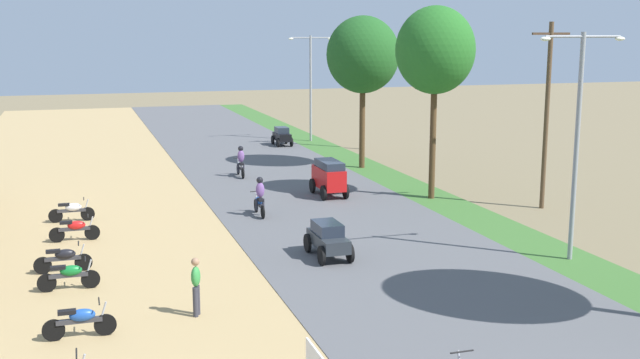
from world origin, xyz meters
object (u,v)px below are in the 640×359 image
object	(u,v)px
parked_motorbike_third	(69,274)
parked_motorbike_fourth	(64,257)
pedestrian_on_shoulder	(196,283)
utility_pole_far	(547,113)
streetlamp_mid	(311,80)
motorbike_ahead_third	(260,197)
parked_motorbike_sixth	(72,210)
car_van_red	(329,176)
median_tree_second	(435,51)
utility_pole_near	(363,80)
median_tree_third	(363,55)
car_hatchback_black	(282,135)
car_sedan_charcoal	(328,238)
streetlamp_near	(578,131)
motorbike_ahead_fourth	(241,162)
parked_motorbike_fifth	(75,228)
parked_motorbike_second	(80,319)

from	to	relation	value
parked_motorbike_third	parked_motorbike_fourth	bearing A→B (deg)	95.47
pedestrian_on_shoulder	utility_pole_far	world-z (taller)	utility_pole_far
streetlamp_mid	motorbike_ahead_third	size ratio (longest dim) A/B	4.06
parked_motorbike_sixth	car_van_red	distance (m)	11.54
parked_motorbike_sixth	pedestrian_on_shoulder	xyz separation A→B (m)	(3.20, -12.04, 0.41)
parked_motorbike_fourth	median_tree_second	distance (m)	18.46
utility_pole_far	car_van_red	distance (m)	10.10
pedestrian_on_shoulder	utility_pole_near	size ratio (longest dim) A/B	0.19
parked_motorbike_fourth	pedestrian_on_shoulder	distance (m)	6.17
streetlamp_mid	car_van_red	world-z (taller)	streetlamp_mid
median_tree_third	car_hatchback_black	xyz separation A→B (m)	(-2.13, 9.63, -5.60)
parked_motorbike_fourth	utility_pole_far	distance (m)	20.54
median_tree_second	car_sedan_charcoal	world-z (taller)	median_tree_second
median_tree_third	median_tree_second	bearing A→B (deg)	-88.82
median_tree_third	parked_motorbike_fourth	bearing A→B (deg)	-136.04
streetlamp_near	utility_pole_far	distance (m)	8.04
median_tree_third	motorbike_ahead_fourth	distance (m)	9.04
streetlamp_near	streetlamp_mid	size ratio (longest dim) A/B	1.03
parked_motorbike_sixth	pedestrian_on_shoulder	distance (m)	12.46
parked_motorbike_fourth	median_tree_second	xyz separation A→B (m)	(16.05, 6.67, 6.22)
parked_motorbike_third	parked_motorbike_sixth	bearing A→B (deg)	89.50
parked_motorbike_third	car_hatchback_black	distance (m)	30.05
parked_motorbike_sixth	car_hatchback_black	xyz separation A→B (m)	(13.49, 18.00, 0.19)
parked_motorbike_sixth	utility_pole_far	size ratio (longest dim) A/B	0.22
median_tree_second	motorbike_ahead_fourth	distance (m)	12.23
utility_pole_far	car_sedan_charcoal	bearing A→B (deg)	-158.29
parked_motorbike_fifth	utility_pole_far	size ratio (longest dim) A/B	0.22
parked_motorbike_sixth	utility_pole_far	xyz separation A→B (m)	(19.64, -3.37, 3.65)
parked_motorbike_third	median_tree_third	bearing A→B (deg)	47.57
pedestrian_on_shoulder	car_van_red	distance (m)	15.89
median_tree_second	utility_pole_far	xyz separation A→B (m)	(3.84, -3.09, -2.57)
car_van_red	motorbike_ahead_fourth	world-z (taller)	car_van_red
utility_pole_far	median_tree_third	bearing A→B (deg)	108.90
parked_motorbike_third	car_sedan_charcoal	bearing A→B (deg)	6.25
pedestrian_on_shoulder	median_tree_third	world-z (taller)	median_tree_third
car_sedan_charcoal	motorbike_ahead_fourth	bearing A→B (deg)	89.27
parked_motorbike_second	utility_pole_near	xyz separation A→B (m)	(18.06, 28.03, 3.96)
motorbike_ahead_third	pedestrian_on_shoulder	bearing A→B (deg)	-111.63
utility_pole_far	parked_motorbike_fourth	bearing A→B (deg)	-169.82
pedestrian_on_shoulder	motorbike_ahead_third	xyz separation A→B (m)	(4.24, 10.70, -0.11)
parked_motorbike_fourth	utility_pole_near	size ratio (longest dim) A/B	0.21
streetlamp_near	parked_motorbike_fifth	bearing A→B (deg)	155.04
pedestrian_on_shoulder	median_tree_second	bearing A→B (deg)	43.02
parked_motorbike_second	utility_pole_far	bearing A→B (deg)	25.70
car_van_red	median_tree_second	bearing A→B (deg)	-22.71
motorbike_ahead_third	utility_pole_far	bearing A→B (deg)	-9.46
median_tree_second	car_hatchback_black	xyz separation A→B (m)	(-2.31, 18.28, -6.03)
parked_motorbike_second	streetlamp_mid	distance (m)	36.22
car_sedan_charcoal	pedestrian_on_shoulder	bearing A→B (deg)	-140.84
motorbike_ahead_third	motorbike_ahead_fourth	size ratio (longest dim) A/B	1.00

